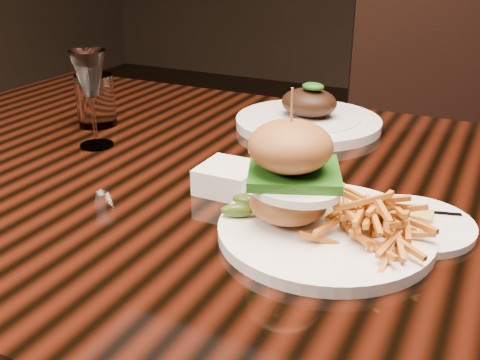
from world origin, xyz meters
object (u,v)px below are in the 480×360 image
at_px(burger_plate, 319,202).
at_px(far_dish, 308,118).
at_px(dining_table, 283,231).
at_px(chair_far, 429,145).
at_px(wine_glass, 90,78).

distance_m(burger_plate, far_dish, 0.43).
xyz_separation_m(dining_table, chair_far, (0.09, 0.89, -0.13)).
relative_size(burger_plate, wine_glass, 1.58).
height_order(dining_table, far_dish, far_dish).
distance_m(dining_table, chair_far, 0.90).
distance_m(far_dish, chair_far, 0.67).
bearing_deg(burger_plate, dining_table, 117.60).
xyz_separation_m(dining_table, far_dish, (-0.06, 0.28, 0.09)).
bearing_deg(far_dish, wine_glass, -137.92).
xyz_separation_m(dining_table, burger_plate, (0.09, -0.12, 0.12)).
distance_m(burger_plate, chair_far, 1.04).
bearing_deg(wine_glass, burger_plate, -16.21).
xyz_separation_m(burger_plate, chair_far, (-0.00, 1.01, -0.26)).
distance_m(wine_glass, far_dish, 0.41).
bearing_deg(wine_glass, dining_table, -1.65).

